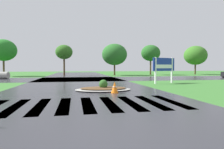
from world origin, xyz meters
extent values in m
cube|color=#38722D|center=(0.00, 0.00, -0.05)|extent=(120.00, 120.00, 0.10)
cube|color=#2B2B30|center=(0.00, 10.00, 0.00)|extent=(9.84, 80.00, 0.01)
cube|color=#2B2B30|center=(0.00, 20.49, 0.00)|extent=(90.00, 8.85, 0.01)
cube|color=white|center=(-2.70, 4.18, 0.00)|extent=(0.45, 3.42, 0.01)
cube|color=white|center=(-1.80, 4.18, 0.00)|extent=(0.45, 3.42, 0.01)
cube|color=white|center=(-0.90, 4.18, 0.00)|extent=(0.45, 3.42, 0.01)
cube|color=white|center=(0.00, 4.18, 0.00)|extent=(0.45, 3.42, 0.01)
cube|color=white|center=(0.90, 4.18, 0.00)|extent=(0.45, 3.42, 0.01)
cube|color=white|center=(1.80, 4.18, 0.00)|extent=(0.45, 3.42, 0.01)
cube|color=white|center=(2.70, 4.18, 0.00)|extent=(0.45, 3.42, 0.01)
cube|color=white|center=(3.60, 4.18, 0.00)|extent=(0.45, 3.42, 0.01)
cube|color=white|center=(8.38, 13.17, 1.18)|extent=(0.15, 0.15, 2.36)
cube|color=white|center=(6.48, 12.50, 1.18)|extent=(0.15, 0.15, 2.36)
cube|color=navy|center=(7.43, 12.83, 1.71)|extent=(2.46, 0.93, 1.18)
cube|color=white|center=(7.43, 12.83, 1.54)|extent=(1.88, 0.73, 0.33)
ellipsoid|color=#9E9B93|center=(1.29, 8.65, 0.06)|extent=(3.57, 2.33, 0.12)
ellipsoid|color=brown|center=(1.29, 8.65, 0.15)|extent=(2.92, 1.91, 0.10)
sphere|color=#2D6023|center=(1.29, 8.65, 0.40)|extent=(0.56, 0.56, 0.56)
cylinder|color=black|center=(19.87, 20.06, 0.32)|extent=(0.66, 0.29, 0.64)
cylinder|color=#9E9B93|center=(-9.29, 22.53, 0.44)|extent=(1.57, 1.15, 0.88)
cone|color=orange|center=(1.74, 7.23, 0.33)|extent=(0.42, 0.42, 0.66)
torus|color=white|center=(1.74, 7.23, 0.36)|extent=(0.26, 0.26, 0.04)
cube|color=orange|center=(1.74, 7.23, 0.01)|extent=(0.36, 0.36, 0.03)
cylinder|color=#4C3823|center=(-11.54, 29.79, 1.35)|extent=(0.28, 0.28, 2.71)
ellipsoid|color=#257625|center=(-11.54, 29.79, 4.11)|extent=(4.01, 4.01, 3.41)
cylinder|color=#4C3823|center=(-2.26, 29.94, 1.49)|extent=(0.28, 0.28, 2.98)
ellipsoid|color=#306521|center=(-2.26, 29.94, 3.96)|extent=(2.82, 2.82, 2.40)
cylinder|color=#4C3823|center=(6.31, 29.76, 1.06)|extent=(0.28, 0.28, 2.11)
ellipsoid|color=#296726|center=(6.31, 29.76, 3.64)|extent=(4.37, 4.37, 3.72)
cylinder|color=#4C3823|center=(13.26, 30.48, 1.41)|extent=(0.28, 0.28, 2.82)
ellipsoid|color=#266223|center=(13.26, 30.48, 4.04)|extent=(3.49, 3.49, 2.96)
cylinder|color=#4C3823|center=(22.55, 30.66, 1.10)|extent=(0.28, 0.28, 2.20)
ellipsoid|color=#377123|center=(22.55, 30.66, 3.72)|extent=(4.32, 4.32, 3.67)
camera|label=1|loc=(-0.48, -3.64, 1.51)|focal=31.29mm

